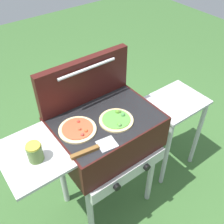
{
  "coord_description": "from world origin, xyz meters",
  "views": [
    {
      "loc": [
        -0.68,
        -0.97,
        1.97
      ],
      "look_at": [
        0.05,
        0.0,
        0.92
      ],
      "focal_mm": 42.43,
      "sensor_mm": 36.0,
      "label": 1
    }
  ],
  "objects_px": {
    "pizza_veggie": "(116,120)",
    "pizza_pepperoni": "(78,129)",
    "grill": "(104,136)",
    "sauce_jar": "(35,152)",
    "spatula": "(94,149)",
    "prep_table": "(172,120)"
  },
  "relations": [
    {
      "from": "sauce_jar",
      "to": "spatula",
      "type": "xyz_separation_m",
      "value": [
        0.27,
        -0.13,
        -0.04
      ]
    },
    {
      "from": "grill",
      "to": "sauce_jar",
      "type": "xyz_separation_m",
      "value": [
        -0.45,
        -0.04,
        0.2
      ]
    },
    {
      "from": "grill",
      "to": "pizza_pepperoni",
      "type": "height_order",
      "value": "pizza_pepperoni"
    },
    {
      "from": "pizza_veggie",
      "to": "grill",
      "type": "bearing_deg",
      "value": 132.26
    },
    {
      "from": "pizza_pepperoni",
      "to": "sauce_jar",
      "type": "relative_size",
      "value": 2.07
    },
    {
      "from": "pizza_pepperoni",
      "to": "sauce_jar",
      "type": "height_order",
      "value": "sauce_jar"
    },
    {
      "from": "pizza_pepperoni",
      "to": "spatula",
      "type": "distance_m",
      "value": 0.18
    },
    {
      "from": "grill",
      "to": "prep_table",
      "type": "height_order",
      "value": "grill"
    },
    {
      "from": "grill",
      "to": "pizza_veggie",
      "type": "bearing_deg",
      "value": -47.74
    },
    {
      "from": "pizza_veggie",
      "to": "spatula",
      "type": "height_order",
      "value": "pizza_veggie"
    },
    {
      "from": "spatula",
      "to": "prep_table",
      "type": "distance_m",
      "value": 0.95
    },
    {
      "from": "sauce_jar",
      "to": "spatula",
      "type": "height_order",
      "value": "sauce_jar"
    },
    {
      "from": "grill",
      "to": "pizza_veggie",
      "type": "height_order",
      "value": "pizza_veggie"
    },
    {
      "from": "grill",
      "to": "prep_table",
      "type": "bearing_deg",
      "value": 0.37
    },
    {
      "from": "grill",
      "to": "pizza_pepperoni",
      "type": "xyz_separation_m",
      "value": [
        -0.18,
        0.01,
        0.15
      ]
    },
    {
      "from": "pizza_veggie",
      "to": "spatula",
      "type": "bearing_deg",
      "value": -155.11
    },
    {
      "from": "pizza_veggie",
      "to": "spatula",
      "type": "distance_m",
      "value": 0.26
    },
    {
      "from": "pizza_pepperoni",
      "to": "prep_table",
      "type": "relative_size",
      "value": 0.3
    },
    {
      "from": "sauce_jar",
      "to": "grill",
      "type": "bearing_deg",
      "value": 4.8
    },
    {
      "from": "pizza_veggie",
      "to": "pizza_pepperoni",
      "type": "distance_m",
      "value": 0.24
    },
    {
      "from": "grill",
      "to": "sauce_jar",
      "type": "relative_size",
      "value": 9.14
    },
    {
      "from": "grill",
      "to": "prep_table",
      "type": "relative_size",
      "value": 1.34
    }
  ]
}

